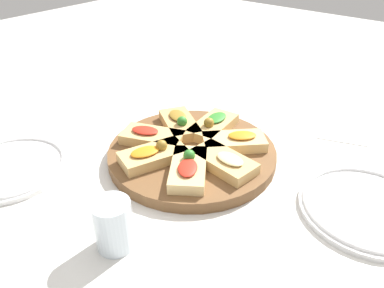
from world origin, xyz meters
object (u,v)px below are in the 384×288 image
at_px(serving_board, 192,153).
at_px(water_glass, 113,225).
at_px(plate_left, 368,208).
at_px(plate_right, 10,167).
at_px(napkin_stack, 343,132).

bearing_deg(serving_board, water_glass, 102.71).
relative_size(plate_left, plate_right, 1.04).
xyz_separation_m(serving_board, plate_left, (-0.35, -0.07, -0.00)).
xyz_separation_m(plate_left, water_glass, (0.29, 0.34, 0.04)).
bearing_deg(plate_right, plate_left, -151.30).
xyz_separation_m(plate_right, napkin_stack, (-0.49, -0.59, -0.01)).
height_order(plate_right, water_glass, water_glass).
height_order(plate_left, water_glass, water_glass).
xyz_separation_m(water_glass, napkin_stack, (-0.16, -0.59, -0.04)).
relative_size(serving_board, water_glass, 4.12).
relative_size(water_glass, napkin_stack, 0.78).
xyz_separation_m(plate_left, napkin_stack, (0.13, -0.25, -0.01)).
xyz_separation_m(plate_left, plate_right, (0.62, 0.34, 0.00)).
bearing_deg(napkin_stack, plate_left, 118.40).
bearing_deg(napkin_stack, water_glass, 75.03).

